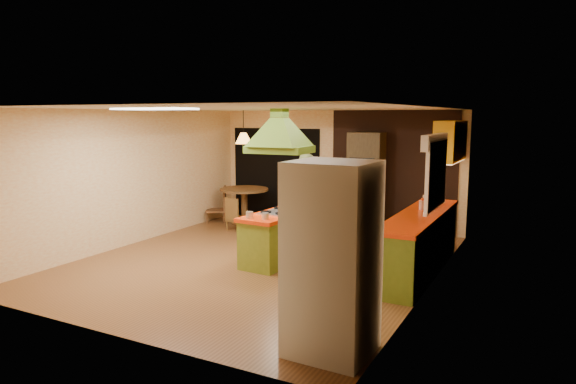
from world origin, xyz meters
The scene contains 21 objects.
ground centered at (0.00, 0.00, 0.00)m, with size 6.50×6.50×0.00m, color brown.
room_walls centered at (0.00, 0.00, 1.25)m, with size 5.50×6.50×6.50m.
ceiling_plane centered at (0.00, 0.00, 2.50)m, with size 6.50×6.50×0.00m, color silver.
brick_panel centered at (1.25, 3.23, 1.25)m, with size 2.64×0.03×2.50m, color #381E14.
nook_opening centered at (-1.50, 3.23, 1.05)m, with size 2.20×0.03×2.10m, color black.
right_counter centered at (2.45, 0.60, 0.46)m, with size 0.62×3.05×0.92m.
upper_cabinets centered at (2.57, 2.20, 1.95)m, with size 0.34×1.40×0.70m, color yellow.
window_right centered at (2.70, 0.40, 1.77)m, with size 0.12×1.35×1.06m.
fluor_panel centered at (-1.10, -1.20, 2.48)m, with size 1.20×0.60×0.03m, color white.
kitchen_island centered at (0.27, 0.16, 0.42)m, with size 0.75×1.67×0.84m.
range_hood centered at (0.27, 0.16, 2.25)m, with size 1.00×0.74×0.79m.
man centered at (0.22, 1.33, 0.86)m, with size 0.63×0.41×1.72m, color #52582E.
refrigerator centered at (2.31, -2.51, 0.98)m, with size 0.80×0.76×1.95m, color silver.
wall_oven centered at (0.79, 2.95, 1.03)m, with size 0.71×0.63×2.06m.
dining_table centered at (-1.85, 2.41, 0.56)m, with size 1.06×1.06×0.80m.
chair_left centered at (-2.55, 2.31, 0.40)m, with size 0.44×0.44×0.80m, color brown, non-canonical shape.
chair_near centered at (-1.60, 1.76, 0.35)m, with size 0.39×0.39×0.70m, color brown, non-canonical shape.
pendant_lamp centered at (-1.85, 2.41, 1.90)m, with size 0.37×0.37×0.24m, color #FF9E3F.
canister_large centered at (2.40, 1.50, 1.03)m, with size 0.16×0.16×0.23m, color #F6E1C5.
canister_medium centered at (2.40, 1.26, 1.01)m, with size 0.13×0.13×0.18m, color beige.
canister_small centered at (2.40, 0.95, 0.99)m, with size 0.11×0.11×0.14m, color beige.
Camera 1 is at (4.20, -7.09, 2.39)m, focal length 32.00 mm.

